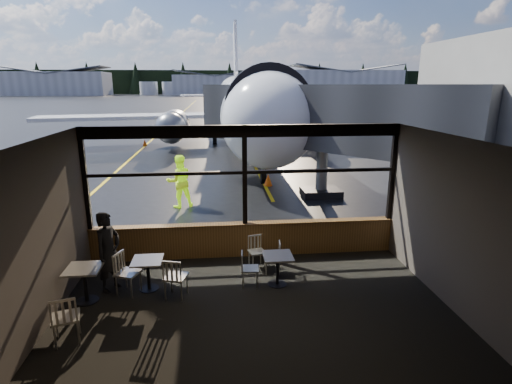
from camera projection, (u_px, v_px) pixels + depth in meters
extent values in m
plane|color=black|center=(216.00, 100.00, 126.07)|extent=(520.00, 520.00, 0.00)
cube|color=black|center=(257.00, 317.00, 7.91)|extent=(8.00, 6.00, 0.01)
cube|color=#38332D|center=(257.00, 141.00, 7.00)|extent=(8.00, 6.00, 0.04)
cube|color=#49413A|center=(33.00, 243.00, 7.06)|extent=(0.04, 6.00, 3.50)
cube|color=#49413A|center=(459.00, 227.00, 7.86)|extent=(0.04, 6.00, 3.50)
cube|color=#49413A|center=(285.00, 329.00, 4.57)|extent=(8.00, 0.04, 3.50)
cube|color=brown|center=(245.00, 240.00, 10.68)|extent=(8.00, 0.28, 0.90)
cube|color=black|center=(244.00, 131.00, 9.92)|extent=(8.00, 0.18, 0.30)
cube|color=black|center=(85.00, 180.00, 9.83)|extent=(0.12, 0.12, 2.60)
cube|color=black|center=(245.00, 176.00, 10.22)|extent=(0.12, 0.12, 2.60)
cube|color=black|center=(392.00, 173.00, 10.62)|extent=(0.12, 0.12, 2.60)
cube|color=black|center=(245.00, 172.00, 10.20)|extent=(8.00, 0.10, 0.08)
imported|color=black|center=(109.00, 252.00, 8.78)|extent=(0.70, 0.79, 1.82)
imported|color=#BFF219|center=(179.00, 181.00, 14.87)|extent=(1.15, 1.01, 1.97)
cone|color=#FF6108|center=(268.00, 180.00, 18.21)|extent=(0.40, 0.40, 0.55)
cone|color=#F94607|center=(145.00, 143.00, 30.19)|extent=(0.34, 0.34, 0.48)
cylinder|color=silver|center=(149.00, 88.00, 181.85)|extent=(8.00, 8.00, 6.00)
cylinder|color=silver|center=(171.00, 88.00, 182.85)|extent=(8.00, 8.00, 6.00)
cylinder|color=silver|center=(193.00, 88.00, 183.85)|extent=(8.00, 8.00, 6.00)
cube|color=black|center=(214.00, 82.00, 210.97)|extent=(360.00, 3.00, 12.00)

